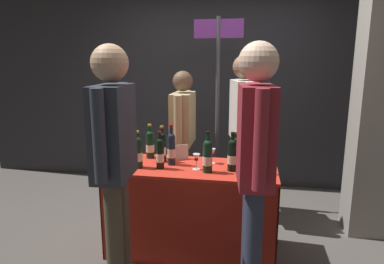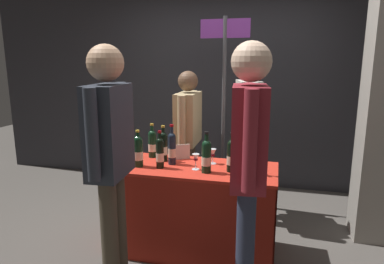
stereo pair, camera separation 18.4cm
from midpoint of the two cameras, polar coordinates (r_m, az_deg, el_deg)
ground_plane at (r=3.23m, az=-1.73°, el=-18.97°), size 12.00×12.00×0.00m
back_partition at (r=4.55m, az=2.93°, el=9.70°), size 6.72×0.12×2.96m
concrete_pillar at (r=3.53m, az=27.78°, el=8.14°), size 0.39×0.39×3.02m
tasting_table at (r=3.00m, az=-1.79°, el=-10.45°), size 1.43×0.61×0.77m
featured_wine_bottle at (r=2.73m, az=0.70°, el=-3.96°), size 0.08×0.08×0.34m
display_bottle_0 at (r=2.89m, az=5.40°, el=-3.29°), size 0.07×0.07×0.30m
display_bottle_1 at (r=2.84m, az=-7.22°, el=-3.53°), size 0.07×0.07×0.32m
display_bottle_2 at (r=3.16m, az=-8.70°, el=-1.99°), size 0.08×0.08×0.32m
display_bottle_3 at (r=2.93m, az=-5.27°, el=-2.72°), size 0.07×0.07×0.35m
display_bottle_4 at (r=2.89m, az=-10.89°, el=-3.28°), size 0.08×0.08×0.32m
display_bottle_5 at (r=3.03m, az=-6.78°, el=-2.43°), size 0.07×0.07×0.32m
display_bottle_6 at (r=2.78m, az=4.89°, el=-3.77°), size 0.08×0.08×0.32m
wine_glass_near_vendor at (r=2.95m, az=-14.17°, el=-4.15°), size 0.07×0.07×0.13m
wine_glass_mid at (r=2.81m, az=-1.15°, el=-4.43°), size 0.06×0.06×0.13m
wine_glass_near_taster at (r=2.97m, az=1.60°, el=-3.58°), size 0.07×0.07×0.13m
flower_vase at (r=2.76m, az=8.20°, el=-4.55°), size 0.08×0.08×0.39m
brochure_stand at (r=3.09m, az=-3.84°, el=-3.41°), size 0.15×0.10×0.14m
vendor_presenter at (r=3.66m, az=-2.96°, el=0.48°), size 0.22×0.64×1.55m
vendor_assistant at (r=3.54m, az=7.02°, el=1.68°), size 0.31×0.58×1.71m
taster_foreground_right at (r=2.36m, az=-15.12°, el=-3.07°), size 0.24×0.57×1.77m
taster_foreground_left at (r=2.18m, az=8.11°, el=-3.88°), size 0.25×0.56×1.78m
booth_signpost at (r=3.84m, az=2.93°, el=7.09°), size 0.54×0.04×2.12m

